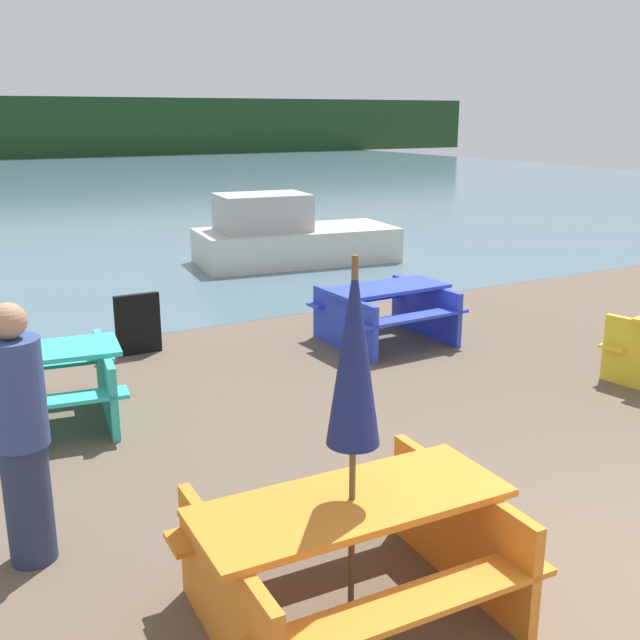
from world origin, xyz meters
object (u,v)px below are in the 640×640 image
Objects in this scene: picnic_table_teal at (33,381)px; picnic_table_orange at (351,546)px; umbrella_navy at (354,355)px; picnic_table_blue at (386,308)px; person at (21,436)px; boat at (288,237)px; signboard at (138,324)px.

picnic_table_orange is at bearing -73.86° from picnic_table_teal.
umbrella_navy reaches higher than picnic_table_orange.
picnic_table_blue is (3.28, 4.47, -0.02)m from picnic_table_orange.
person reaches higher than picnic_table_orange.
umbrella_navy is (-3.28, -4.47, 1.17)m from picnic_table_blue.
picnic_table_orange is 10.91m from boat.
picnic_table_teal is (-1.12, 3.87, -0.02)m from picnic_table_orange.
signboard is at bearing 159.55° from picnic_table_blue.
umbrella_navy is 0.53× the size of boat.
signboard is at bearing -127.71° from boat.
picnic_table_teal is at bearing -131.16° from signboard.
picnic_table_blue is 0.40× the size of boat.
boat is at bearing 45.35° from signboard.
person is at bearing 134.74° from picnic_table_orange.
boat is (4.62, 9.88, -1.11)m from umbrella_navy.
boat is 6.07m from signboard.
picnic_table_orange is at bearing 180.00° from umbrella_navy.
picnic_table_teal is 0.82× the size of umbrella_navy.
person is at bearing -99.77° from picnic_table_teal.
picnic_table_teal is at bearing 106.14° from picnic_table_orange.
boat is at bearing 76.01° from picnic_table_blue.
signboard is (0.36, 5.56, -0.09)m from picnic_table_orange.
picnic_table_blue is at bearing 53.74° from picnic_table_orange.
picnic_table_teal is 2.41m from person.
picnic_table_orange is at bearing -126.26° from picnic_table_blue.
umbrella_navy is at bearing 0.00° from picnic_table_orange.
picnic_table_blue is 3.12m from signboard.
picnic_table_teal is at bearing 106.14° from umbrella_navy.
signboard reaches higher than picnic_table_blue.
umbrella_navy is 5.71m from signboard.
person is at bearing -115.04° from signboard.
person is 2.34× the size of signboard.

